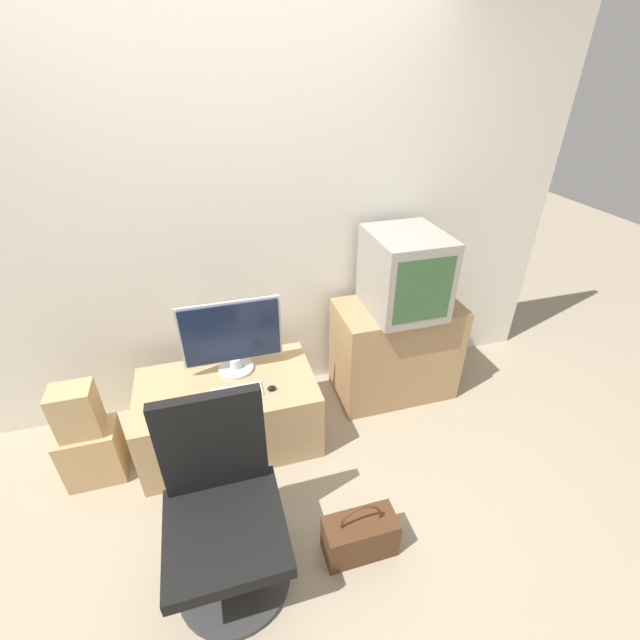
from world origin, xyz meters
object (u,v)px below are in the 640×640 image
main_monitor (232,337)px  crt_tv (405,273)px  mouse (272,388)px  office_chair (224,515)px  keyboard (237,392)px  cardboard_box_lower (93,453)px  handbag (360,536)px

main_monitor → crt_tv: (1.10, 0.02, 0.26)m
mouse → office_chair: bearing=-117.0°
keyboard → office_chair: size_ratio=0.31×
keyboard → office_chair: bearing=-101.8°
cardboard_box_lower → crt_tv: bearing=5.8°
office_chair → cardboard_box_lower: 1.05m
crt_tv → keyboard: bearing=-167.5°
mouse → handbag: mouse is taller
cardboard_box_lower → main_monitor: bearing=11.8°
main_monitor → mouse: size_ratio=11.59×
main_monitor → handbag: size_ratio=1.67×
keyboard → crt_tv: 1.25m
cardboard_box_lower → handbag: (1.31, -0.86, -0.06)m
keyboard → mouse: bearing=-8.3°
main_monitor → mouse: main_monitor is taller
keyboard → mouse: mouse is taller
cardboard_box_lower → keyboard: bearing=-3.2°
keyboard → handbag: size_ratio=0.82×
main_monitor → crt_tv: 1.13m
keyboard → cardboard_box_lower: size_ratio=0.82×
keyboard → handbag: bearing=-59.9°
cardboard_box_lower → handbag: cardboard_box_lower is taller
keyboard → mouse: 0.20m
keyboard → crt_tv: (1.12, 0.25, 0.50)m
keyboard → office_chair: 0.73m
handbag → main_monitor: bearing=113.3°
mouse → office_chair: (-0.35, -0.68, -0.08)m
mouse → office_chair: size_ratio=0.05×
main_monitor → handbag: 1.27m
mouse → cardboard_box_lower: bearing=175.9°
mouse → cardboard_box_lower: 1.09m
crt_tv → handbag: crt_tv is taller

